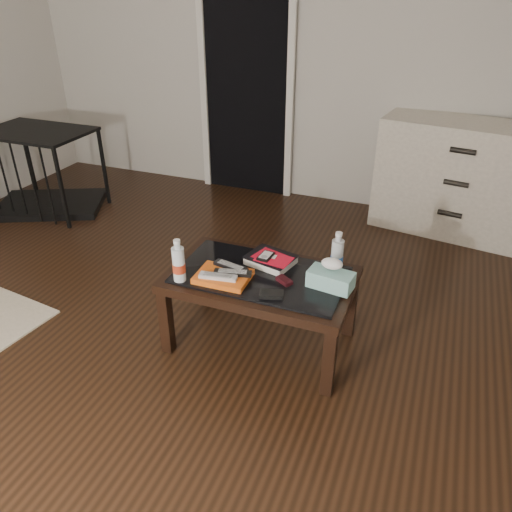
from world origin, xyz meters
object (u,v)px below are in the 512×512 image
at_px(coffee_table, 261,284).
at_px(tissue_box, 331,280).
at_px(dresser, 456,178).
at_px(pet_crate, 47,184).
at_px(water_bottle_right, 337,253).
at_px(textbook, 271,260).
at_px(water_bottle_left, 178,260).

height_order(coffee_table, tissue_box, tissue_box).
bearing_deg(coffee_table, dresser, 64.24).
bearing_deg(coffee_table, pet_crate, 156.18).
height_order(pet_crate, tissue_box, pet_crate).
distance_m(pet_crate, water_bottle_right, 2.99).
bearing_deg(dresser, textbook, -107.98).
bearing_deg(textbook, coffee_table, -81.31).
distance_m(coffee_table, water_bottle_right, 0.45).
xyz_separation_m(coffee_table, textbook, (0.01, 0.12, 0.09)).
distance_m(dresser, pet_crate, 3.50).
xyz_separation_m(pet_crate, water_bottle_right, (2.83, -0.92, 0.35)).
bearing_deg(dresser, coffee_table, -106.74).
distance_m(water_bottle_left, water_bottle_right, 0.84).
relative_size(coffee_table, textbook, 4.00).
xyz_separation_m(water_bottle_right, tissue_box, (0.01, -0.16, -0.07)).
relative_size(pet_crate, water_bottle_left, 4.49).
bearing_deg(pet_crate, textbook, -46.27).
distance_m(dresser, water_bottle_left, 2.52).
height_order(dresser, textbook, dresser).
relative_size(coffee_table, dresser, 0.79).
height_order(dresser, pet_crate, dresser).
height_order(pet_crate, textbook, pet_crate).
bearing_deg(water_bottle_left, coffee_table, 29.10).
distance_m(dresser, textbook, 2.03).
bearing_deg(textbook, pet_crate, 172.53).
height_order(coffee_table, pet_crate, pet_crate).
bearing_deg(water_bottle_right, pet_crate, 162.03).
xyz_separation_m(dresser, tissue_box, (-0.55, -1.92, 0.06)).
height_order(dresser, water_bottle_right, dresser).
distance_m(pet_crate, water_bottle_left, 2.48).
xyz_separation_m(coffee_table, tissue_box, (0.38, 0.01, 0.11)).
bearing_deg(water_bottle_right, water_bottle_left, -153.19).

